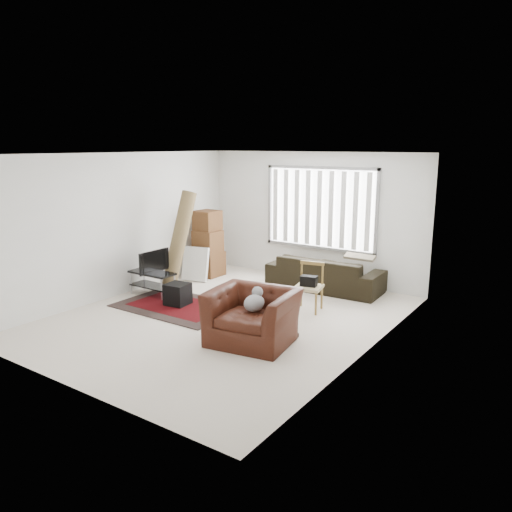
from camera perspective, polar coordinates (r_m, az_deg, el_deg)
The scene contains 11 objects.
room at distance 8.43m, azimuth -1.33°, elevation 5.24°, with size 6.00×6.02×2.71m.
persian_rug at distance 9.10m, azimuth -8.85°, elevation -5.66°, with size 2.16×1.44×0.02m.
tv_stand at distance 9.78m, azimuth -11.77°, elevation -2.51°, with size 0.92×0.41×0.46m.
tv at distance 9.70m, azimuth -11.86°, elevation -0.56°, with size 0.74×0.10×0.43m, color black.
subwoofer at distance 9.12m, azimuth -8.95°, elevation -4.31°, with size 0.38×0.38×0.38m, color black.
moving_boxes at distance 11.00m, azimuth -5.51°, elevation 1.19°, with size 0.60×0.55×1.44m.
white_flatpack at distance 10.67m, azimuth -6.94°, elevation -0.90°, with size 0.57×0.08×0.73m, color silver.
rolled_rug at distance 10.02m, azimuth -8.80°, elevation 1.79°, with size 0.30×0.30×1.97m, color brown.
sofa at distance 10.02m, azimuth 7.89°, elevation -1.37°, with size 2.28×0.98×0.88m, color black.
side_chair at distance 8.72m, azimuth 6.07°, elevation -3.27°, with size 0.53×0.53×0.84m.
armchair at distance 7.30m, azimuth -0.40°, elevation -6.49°, with size 1.36×1.23×0.89m.
Camera 1 is at (4.92, -6.27, 2.85)m, focal length 35.00 mm.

